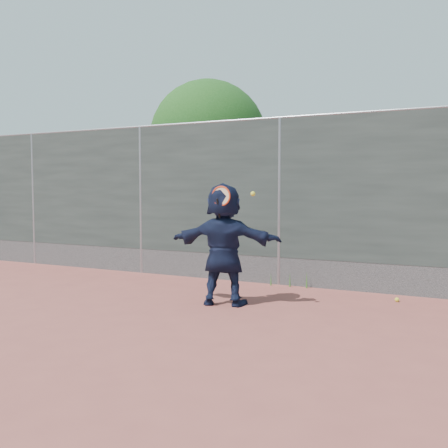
% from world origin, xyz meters
% --- Properties ---
extents(ground, '(80.00, 80.00, 0.00)m').
position_xyz_m(ground, '(0.00, 0.00, 0.00)').
color(ground, '#9E4C42').
rests_on(ground, ground).
extents(player, '(1.76, 0.87, 1.82)m').
position_xyz_m(player, '(-0.22, 1.65, 0.91)').
color(player, '#141B37').
rests_on(player, ground).
extents(ball_ground, '(0.07, 0.07, 0.07)m').
position_xyz_m(ball_ground, '(2.11, 2.96, 0.03)').
color(ball_ground, yellow).
rests_on(ball_ground, ground).
extents(fence, '(20.00, 0.06, 3.03)m').
position_xyz_m(fence, '(-0.00, 3.50, 1.58)').
color(fence, '#38423D').
rests_on(fence, ground).
extents(swing_action, '(0.68, 0.13, 0.51)m').
position_xyz_m(swing_action, '(-0.12, 1.46, 1.62)').
color(swing_action, red).
rests_on(swing_action, ground).
extents(tree_left, '(3.15, 3.00, 4.53)m').
position_xyz_m(tree_left, '(-2.85, 6.55, 2.94)').
color(tree_left, '#382314').
rests_on(tree_left, ground).
extents(weed_clump, '(0.68, 0.07, 0.30)m').
position_xyz_m(weed_clump, '(0.29, 3.38, 0.13)').
color(weed_clump, '#387226').
rests_on(weed_clump, ground).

